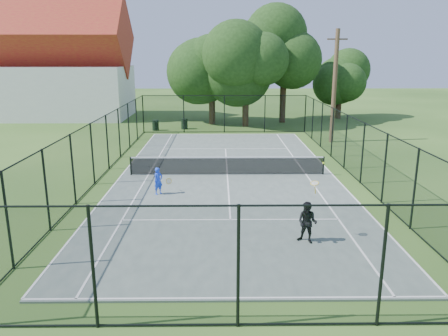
{
  "coord_description": "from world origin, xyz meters",
  "views": [
    {
      "loc": [
        -0.42,
        -21.89,
        6.13
      ],
      "look_at": [
        -0.21,
        -3.0,
        1.2
      ],
      "focal_mm": 35.0,
      "sensor_mm": 36.0,
      "label": 1
    }
  ],
  "objects_px": {
    "utility_pole": "(334,86)",
    "player_black": "(307,222)",
    "tennis_net": "(227,165)",
    "player_blue": "(158,181)",
    "trash_bin_right": "(184,124)",
    "trash_bin_left": "(155,125)"
  },
  "relations": [
    {
      "from": "player_black",
      "to": "tennis_net",
      "type": "bearing_deg",
      "value": 106.35
    },
    {
      "from": "player_blue",
      "to": "tennis_net",
      "type": "bearing_deg",
      "value": 45.66
    },
    {
      "from": "trash_bin_right",
      "to": "utility_pole",
      "type": "xyz_separation_m",
      "value": [
        11.03,
        -5.73,
        3.54
      ]
    },
    {
      "from": "trash_bin_right",
      "to": "player_blue",
      "type": "relative_size",
      "value": 0.72
    },
    {
      "from": "tennis_net",
      "to": "trash_bin_right",
      "type": "distance_m",
      "value": 15.11
    },
    {
      "from": "utility_pole",
      "to": "player_black",
      "type": "height_order",
      "value": "utility_pole"
    },
    {
      "from": "tennis_net",
      "to": "player_blue",
      "type": "distance_m",
      "value": 4.49
    },
    {
      "from": "trash_bin_right",
      "to": "player_black",
      "type": "height_order",
      "value": "player_black"
    },
    {
      "from": "tennis_net",
      "to": "player_black",
      "type": "bearing_deg",
      "value": -73.65
    },
    {
      "from": "utility_pole",
      "to": "player_blue",
      "type": "relative_size",
      "value": 6.45
    },
    {
      "from": "utility_pole",
      "to": "player_blue",
      "type": "distance_m",
      "value": 16.63
    },
    {
      "from": "trash_bin_left",
      "to": "utility_pole",
      "type": "height_order",
      "value": "utility_pole"
    },
    {
      "from": "tennis_net",
      "to": "player_blue",
      "type": "xyz_separation_m",
      "value": [
        -3.13,
        -3.21,
        0.09
      ]
    },
    {
      "from": "utility_pole",
      "to": "player_blue",
      "type": "height_order",
      "value": "utility_pole"
    },
    {
      "from": "trash_bin_right",
      "to": "player_blue",
      "type": "xyz_separation_m",
      "value": [
        0.23,
        -17.94,
        0.23
      ]
    },
    {
      "from": "tennis_net",
      "to": "trash_bin_left",
      "type": "height_order",
      "value": "tennis_net"
    },
    {
      "from": "tennis_net",
      "to": "utility_pole",
      "type": "bearing_deg",
      "value": 49.57
    },
    {
      "from": "tennis_net",
      "to": "utility_pole",
      "type": "xyz_separation_m",
      "value": [
        7.67,
        9.0,
        3.4
      ]
    },
    {
      "from": "trash_bin_left",
      "to": "player_blue",
      "type": "relative_size",
      "value": 0.71
    },
    {
      "from": "tennis_net",
      "to": "utility_pole",
      "type": "height_order",
      "value": "utility_pole"
    },
    {
      "from": "trash_bin_left",
      "to": "trash_bin_right",
      "type": "distance_m",
      "value": 2.44
    },
    {
      "from": "trash_bin_right",
      "to": "utility_pole",
      "type": "height_order",
      "value": "utility_pole"
    }
  ]
}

